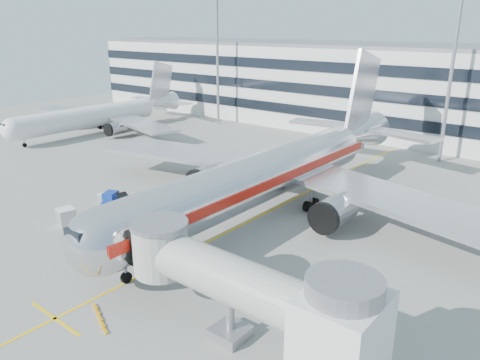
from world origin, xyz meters
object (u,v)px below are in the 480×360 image
Objects in this scene: cargo_container_left at (66,217)px; cargo_container_right at (109,201)px; belt_loader at (128,211)px; ramp_worker at (132,205)px; cargo_container_front at (128,208)px; main_jet at (275,171)px; baggage_tug at (115,203)px.

cargo_container_left is 5.21m from cargo_container_right.
ramp_worker is (-0.23, 0.76, 0.38)m from belt_loader.
main_jet is at bearing 45.44° from cargo_container_front.
cargo_container_left is (-13.57, -16.47, -3.40)m from main_jet.
belt_loader is 2.68× the size of cargo_container_right.
belt_loader is 0.88m from ramp_worker.
cargo_container_right reaches higher than cargo_container_left.
belt_loader reaches higher than cargo_container_left.
belt_loader is 2.23m from baggage_tug.
cargo_container_right reaches higher than cargo_container_front.
belt_loader is 2.34× the size of ramp_worker.
cargo_container_left is at bearing -116.35° from cargo_container_front.
baggage_tug is 1.85m from cargo_container_front.
baggage_tug is 1.64× the size of ramp_worker.
belt_loader is 3.33m from cargo_container_right.
baggage_tug is at bearing 179.91° from belt_loader.
belt_loader is (-10.50, -11.31, -3.62)m from main_jet.
main_jet is 29.32× the size of cargo_container_right.
ramp_worker is at bearing 64.41° from cargo_container_left.
belt_loader is 6.01m from cargo_container_left.
baggage_tug is 1.73× the size of cargo_container_front.
cargo_container_front is at bearing -134.56° from main_jet.
main_jet is 15.85m from belt_loader.
ramp_worker is (-10.73, -10.55, -3.24)m from main_jet.
main_jet is at bearing -11.62° from ramp_worker.
main_jet reaches higher than cargo_container_right.
baggage_tug is (-2.21, 0.00, 0.31)m from belt_loader.
baggage_tug reaches higher than cargo_container_front.
baggage_tug reaches higher than cargo_container_left.
belt_loader is at bearing -132.87° from main_jet.
ramp_worker reaches higher than cargo_container_front.
cargo_container_front is (1.82, 0.25, -0.15)m from baggage_tug.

